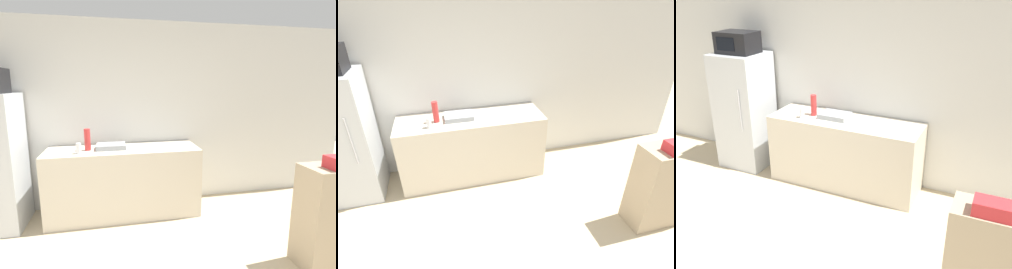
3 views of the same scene
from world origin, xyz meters
The scene contains 9 objects.
wall_back centered at (0.00, 3.03, 1.30)m, with size 8.00×0.06×2.60m, color silver.
refrigerator centered at (-1.19, 2.65, 0.82)m, with size 0.68×0.64×1.64m.
microwave centered at (-1.19, 2.65, 1.78)m, with size 0.52×0.37×0.29m.
counter centered at (0.38, 2.67, 0.46)m, with size 1.97×0.64×0.92m, color beige.
sink_basin centered at (0.22, 2.70, 0.95)m, with size 0.38×0.28×0.06m, color #9EA3A8.
bottle_tall centered at (-0.07, 2.67, 1.06)m, with size 0.08×0.08×0.28m, color red.
bottle_short centered at (-0.16, 2.52, 0.98)m, with size 0.06×0.06×0.13m, color silver.
shelf_cabinet centered at (2.36, 1.22, 0.50)m, with size 0.81×0.34×1.01m, color tan.
basket centered at (2.26, 1.15, 1.06)m, with size 0.29×0.17×0.11m, color red.
Camera 3 is at (2.23, -1.36, 2.61)m, focal length 40.00 mm.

